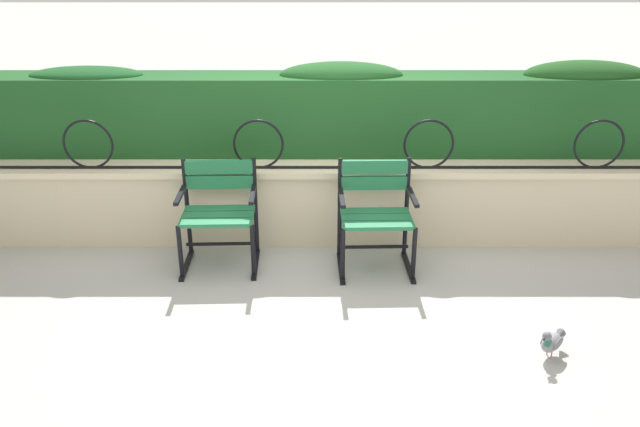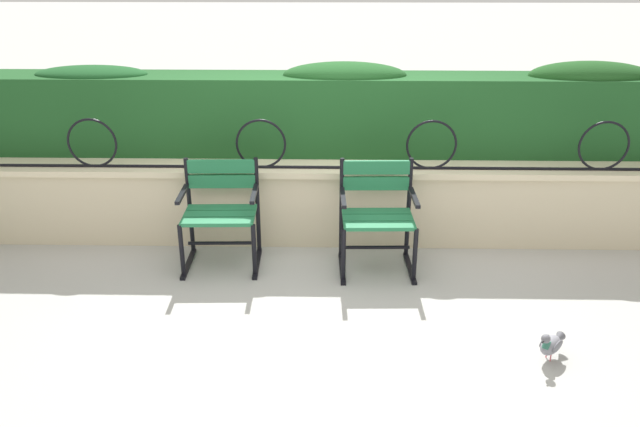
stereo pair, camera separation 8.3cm
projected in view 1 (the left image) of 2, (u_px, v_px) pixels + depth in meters
name	position (u px, v px, depth m)	size (l,w,h in m)	color
ground_plane	(320.00, 287.00, 4.74)	(60.00, 60.00, 0.00)	#ADADA8
stone_wall	(320.00, 203.00, 5.41)	(8.19, 0.41, 0.68)	beige
iron_arch_fence	(272.00, 149.00, 5.15)	(7.64, 0.02, 0.42)	black
hedge_row	(326.00, 110.00, 5.53)	(8.03, 0.51, 0.81)	#1E5123
park_chair_left	(220.00, 210.00, 4.95)	(0.62, 0.54, 0.84)	#237547
park_chair_right	(376.00, 212.00, 4.90)	(0.60, 0.54, 0.86)	#237547
pigeon_near_chairs	(552.00, 341.00, 3.88)	(0.23, 0.24, 0.22)	gray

